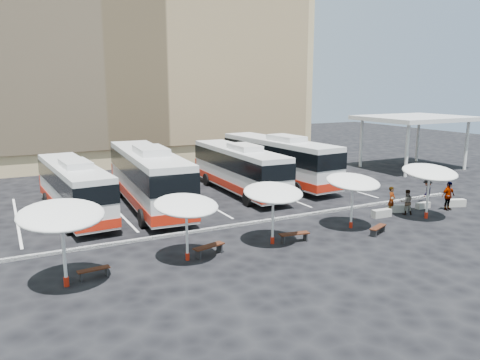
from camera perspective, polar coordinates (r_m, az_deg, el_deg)
name	(u,v)px	position (r m, az deg, el deg)	size (l,w,h in m)	color
ground	(248,227)	(27.54, 1.03, -5.79)	(120.00, 120.00, 0.00)	black
sandstone_building	(114,45)	(56.58, -15.06, 15.62)	(42.00, 18.25, 29.60)	tan
service_canopy	(415,119)	(49.42, 20.54, 6.93)	(10.00, 8.00, 5.20)	silver
curb_divider	(244,224)	(27.94, 0.54, -5.37)	(34.00, 0.25, 0.15)	black
bay_lines	(197,198)	(34.53, -5.30, -2.25)	(24.15, 12.00, 0.01)	white
bus_0	(74,187)	(31.37, -19.60, -0.76)	(3.26, 11.75, 3.69)	silver
bus_1	(148,176)	(32.10, -11.14, 0.51)	(3.77, 13.63, 4.28)	silver
bus_2	(239,167)	(35.89, -0.16, 1.54)	(3.10, 12.27, 3.87)	silver
bus_3	(278,159)	(39.16, 4.65, 2.59)	(3.77, 13.41, 4.20)	silver
sunshade_0	(61,215)	(20.15, -20.97, -4.05)	(3.60, 3.64, 3.59)	silver
sunshade_1	(186,206)	(21.90, -6.57, -3.11)	(3.53, 3.56, 3.17)	silver
sunshade_2	(273,193)	(24.12, 4.06, -1.57)	(3.57, 3.60, 3.23)	silver
sunshade_3	(353,182)	(27.53, 13.60, -0.25)	(3.14, 3.18, 3.22)	silver
sunshade_4	(430,172)	(31.00, 22.12, 0.87)	(3.98, 4.01, 3.44)	silver
wood_bench_0	(94,271)	(21.47, -17.42, -10.53)	(1.40, 0.49, 0.42)	black
wood_bench_1	(209,248)	(23.08, -3.81, -8.25)	(1.74, 0.86, 0.51)	black
wood_bench_2	(294,235)	(25.09, 6.64, -6.69)	(1.68, 0.68, 0.50)	black
wood_bench_3	(378,228)	(27.31, 16.46, -5.67)	(1.49, 0.94, 0.45)	black
conc_bench_0	(382,213)	(30.89, 16.87, -3.91)	(1.30, 0.43, 0.49)	gray
conc_bench_1	(397,208)	(32.38, 18.55, -3.31)	(1.31, 0.44, 0.49)	gray
conc_bench_2	(423,205)	(33.97, 21.40, -2.90)	(1.08, 0.36, 0.41)	gray
conc_bench_3	(456,203)	(35.38, 24.79, -2.55)	(1.32, 0.44, 0.50)	gray
passenger_0	(391,200)	(31.97, 17.98, -2.31)	(0.63, 0.42, 1.73)	black
passenger_1	(407,202)	(31.84, 19.70, -2.56)	(0.80, 0.62, 1.64)	black
passenger_2	(448,196)	(33.99, 24.04, -1.78)	(1.13, 0.47, 1.93)	black
passenger_3	(427,191)	(35.43, 21.81, -1.28)	(1.10, 0.63, 1.71)	black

